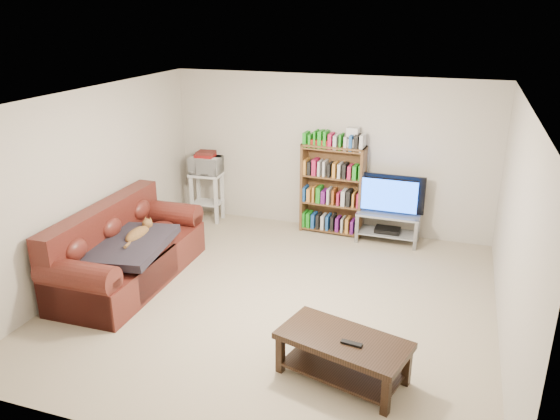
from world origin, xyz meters
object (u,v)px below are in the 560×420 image
at_px(coffee_table, 343,350).
at_px(tv_stand, 388,223).
at_px(bookshelf, 333,188).
at_px(sofa, 124,255).

bearing_deg(coffee_table, tv_stand, 106.06).
relative_size(tv_stand, bookshelf, 0.66).
height_order(coffee_table, bookshelf, bookshelf).
height_order(tv_stand, bookshelf, bookshelf).
bearing_deg(sofa, bookshelf, 47.45).
relative_size(sofa, bookshelf, 1.66).
xyz_separation_m(coffee_table, bookshelf, (-0.95, 3.51, 0.41)).
relative_size(sofa, tv_stand, 2.50).
bearing_deg(tv_stand, coffee_table, -88.08).
bearing_deg(bookshelf, sofa, -128.46).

